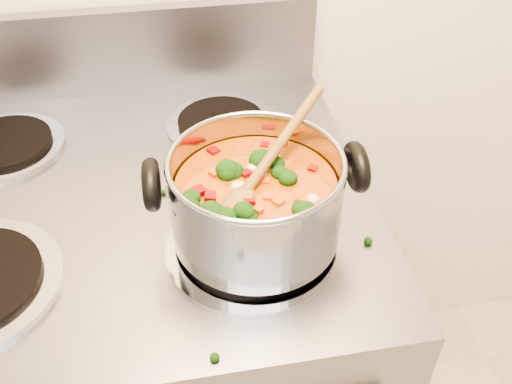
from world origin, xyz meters
TOP-DOWN VIEW (x-y plane):
  - electric_range at (-0.01, 1.16)m, footprint 0.77×0.70m
  - stockpot at (0.19, 1.02)m, footprint 0.28×0.23m
  - wooden_spoon at (0.19, 1.03)m, footprint 0.18×0.20m
  - cooktop_crumbs at (0.09, 1.09)m, footprint 0.21×0.31m

SIDE VIEW (x-z plane):
  - electric_range at x=-0.01m, z-range -0.07..1.01m
  - cooktop_crumbs at x=0.09m, z-range 0.92..0.93m
  - stockpot at x=0.19m, z-range 0.93..1.07m
  - wooden_spoon at x=0.19m, z-range 1.00..1.08m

